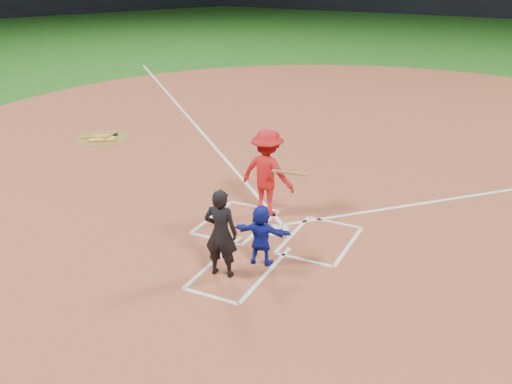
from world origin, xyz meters
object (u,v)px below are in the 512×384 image
at_px(home_plate, 277,230).
at_px(on_deck_circle, 102,138).
at_px(batter_at_plate, 267,173).
at_px(umpire, 221,233).
at_px(catcher, 261,235).

xyz_separation_m(home_plate, on_deck_circle, (-7.70, 3.52, -0.00)).
relative_size(home_plate, batter_at_plate, 0.30).
distance_m(home_plate, umpire, 2.24).
xyz_separation_m(catcher, batter_at_plate, (-0.84, 2.07, 0.39)).
xyz_separation_m(on_deck_circle, umpire, (7.51, -5.59, 0.84)).
relative_size(home_plate, catcher, 0.50).
bearing_deg(on_deck_circle, catcher, -31.54).
bearing_deg(catcher, umpire, 46.16).
xyz_separation_m(on_deck_circle, catcher, (7.99, -4.90, 0.59)).
bearing_deg(on_deck_circle, umpire, -36.63).
bearing_deg(catcher, home_plate, -87.53).
relative_size(home_plate, on_deck_circle, 0.35).
xyz_separation_m(on_deck_circle, batter_at_plate, (7.14, -2.83, 0.98)).
xyz_separation_m(catcher, umpire, (-0.47, -0.69, 0.25)).
xyz_separation_m(home_plate, catcher, (0.29, -1.38, 0.59)).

